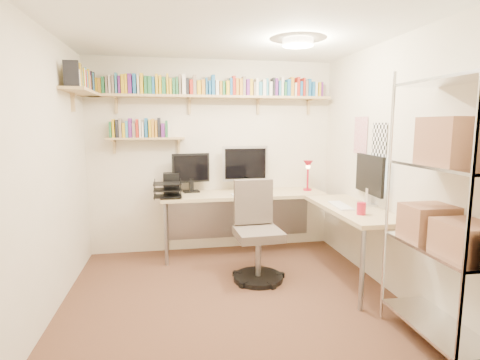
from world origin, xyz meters
name	(u,v)px	position (x,y,z in m)	size (l,w,h in m)	color
ground	(231,296)	(0.00, 0.00, 0.00)	(3.20, 3.20, 0.00)	#452E1D
room_shell	(231,138)	(0.00, 0.00, 1.55)	(3.24, 3.04, 2.52)	beige
wall_shelves	(180,95)	(-0.42, 1.30, 2.03)	(3.12, 1.09, 0.80)	tan
corner_desk	(259,197)	(0.50, 0.94, 0.80)	(2.47, 2.09, 1.40)	#D4C18A
office_chair	(257,238)	(0.35, 0.39, 0.45)	(0.56, 0.57, 1.07)	black
wire_rack	(449,195)	(1.42, -1.10, 1.16)	(0.46, 0.91, 2.09)	silver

